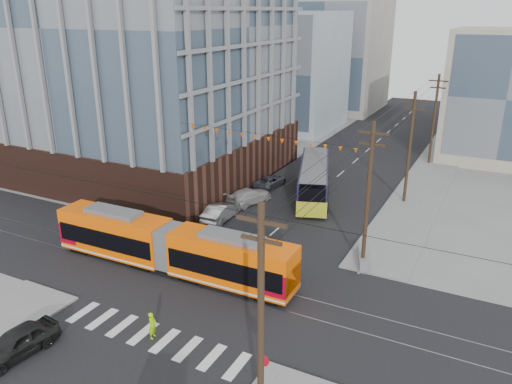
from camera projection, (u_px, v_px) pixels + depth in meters
ground at (183, 311)px, 31.71m from camera, size 160.00×160.00×0.00m
office_building at (133, 46)px, 55.47m from camera, size 30.00×25.00×28.60m
bg_bldg_nw_near at (281, 71)px, 79.41m from camera, size 18.00×16.00×18.00m
bg_bldg_ne_near at (508, 96)px, 62.28m from camera, size 14.00×14.00×16.00m
bg_bldg_nw_far at (339, 56)px, 94.51m from camera, size 16.00×18.00×20.00m
utility_pole_near at (261, 323)px, 21.17m from camera, size 0.30×0.30×11.00m
utility_pole_far at (450, 101)px, 73.04m from camera, size 0.30×0.30×11.00m
streetcar at (170, 247)px, 36.19m from camera, size 19.31×3.01×3.71m
city_bus at (314, 179)px, 50.75m from camera, size 6.90×13.14×3.66m
black_sedan at (17, 343)px, 27.46m from camera, size 2.41×4.84×1.59m
parked_car_silver at (221, 212)px, 45.36m from camera, size 1.85×4.89×1.59m
parked_car_white at (249, 196)px, 49.32m from camera, size 3.51×5.55×1.50m
parked_car_grey at (270, 181)px, 54.01m from camera, size 2.43×4.58×1.23m
pedestrian at (152, 325)px, 28.89m from camera, size 0.48×0.66×1.66m
stop_sign at (263, 376)px, 24.49m from camera, size 0.70×0.70×2.22m
jersey_barrier at (362, 258)px, 37.76m from camera, size 2.01×3.83×0.75m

